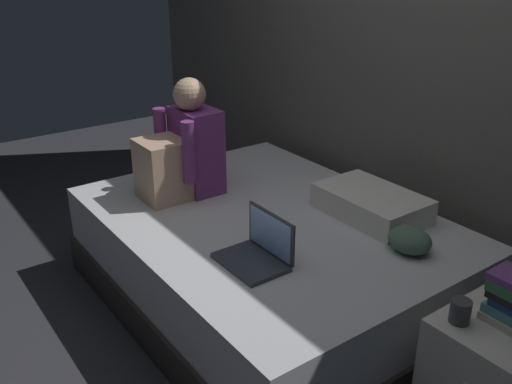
{
  "coord_description": "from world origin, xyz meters",
  "views": [
    {
      "loc": [
        1.91,
        -1.31,
        1.82
      ],
      "look_at": [
        -0.03,
        0.1,
        0.78
      ],
      "focal_mm": 39.39,
      "sensor_mm": 36.0,
      "label": 1
    }
  ],
  "objects": [
    {
      "name": "mug",
      "position": [
        0.97,
        0.29,
        0.6
      ],
      "size": [
        0.08,
        0.08,
        0.09
      ],
      "primitive_type": "cylinder",
      "color": "#3D3D42",
      "rests_on": "nightstand"
    },
    {
      "name": "person_sitting",
      "position": [
        -0.72,
        0.1,
        0.78
      ],
      "size": [
        0.39,
        0.44,
        0.66
      ],
      "color": "#75337A",
      "rests_on": "bed"
    },
    {
      "name": "clothes_pile",
      "position": [
        0.46,
        0.62,
        0.58
      ],
      "size": [
        0.25,
        0.2,
        0.12
      ],
      "color": "gray",
      "rests_on": "bed"
    },
    {
      "name": "wall_back",
      "position": [
        0.0,
        1.2,
        1.35
      ],
      "size": [
        5.6,
        0.1,
        2.7
      ],
      "primitive_type": "cube",
      "color": "#605B56",
      "rests_on": "ground_plane"
    },
    {
      "name": "pillow",
      "position": [
        0.1,
        0.75,
        0.59
      ],
      "size": [
        0.56,
        0.36,
        0.13
      ],
      "primitive_type": "cube",
      "color": "silver",
      "rests_on": "bed"
    },
    {
      "name": "laptop",
      "position": [
        0.14,
        -0.01,
        0.58
      ],
      "size": [
        0.32,
        0.23,
        0.22
      ],
      "color": "#333842",
      "rests_on": "bed"
    },
    {
      "name": "bed",
      "position": [
        -0.2,
        0.3,
        0.26
      ],
      "size": [
        2.0,
        1.5,
        0.53
      ],
      "color": "#332D2B",
      "rests_on": "ground_plane"
    },
    {
      "name": "ground_plane",
      "position": [
        0.0,
        0.0,
        0.0
      ],
      "size": [
        8.0,
        8.0,
        0.0
      ],
      "primitive_type": "plane",
      "color": "#2D2D33"
    }
  ]
}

